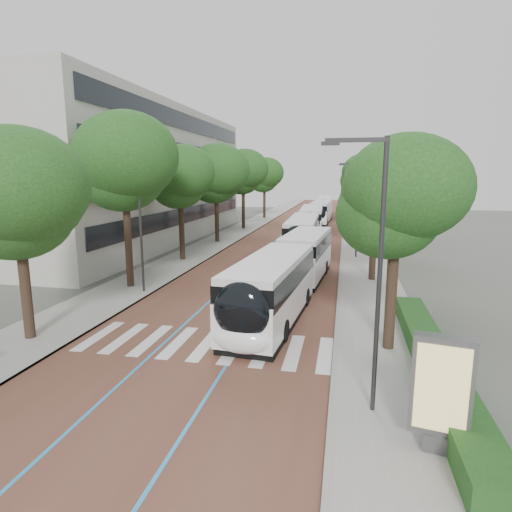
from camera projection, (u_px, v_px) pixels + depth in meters
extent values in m
plane|color=#51544C|center=(193.00, 354.00, 17.19)|extent=(160.00, 160.00, 0.00)
cube|color=brown|center=(299.00, 230.00, 55.66)|extent=(11.00, 140.00, 0.02)
cube|color=gray|center=(243.00, 228.00, 57.16)|extent=(4.00, 140.00, 0.12)
cube|color=gray|center=(358.00, 231.00, 54.14)|extent=(4.00, 140.00, 0.12)
cube|color=gray|center=(257.00, 229.00, 56.77)|extent=(0.20, 140.00, 0.14)
cube|color=gray|center=(343.00, 231.00, 54.52)|extent=(0.20, 140.00, 0.14)
cube|color=silver|center=(99.00, 335.00, 19.11)|extent=(0.55, 3.60, 0.01)
cube|color=silver|center=(125.00, 338.00, 18.86)|extent=(0.55, 3.60, 0.01)
cube|color=silver|center=(151.00, 340.00, 18.61)|extent=(0.55, 3.60, 0.01)
cube|color=silver|center=(178.00, 342.00, 18.36)|extent=(0.55, 3.60, 0.01)
cube|color=silver|center=(206.00, 344.00, 18.11)|extent=(0.55, 3.60, 0.01)
cube|color=silver|center=(235.00, 347.00, 17.86)|extent=(0.55, 3.60, 0.01)
cube|color=silver|center=(264.00, 349.00, 17.60)|extent=(0.55, 3.60, 0.01)
cube|color=silver|center=(294.00, 352.00, 17.35)|extent=(0.55, 3.60, 0.01)
cube|color=silver|center=(325.00, 354.00, 17.10)|extent=(0.55, 3.60, 0.01)
cube|color=#2A8ED3|center=(287.00, 230.00, 55.98)|extent=(0.12, 126.00, 0.01)
cube|color=#2A8ED3|center=(312.00, 231.00, 55.33)|extent=(0.12, 126.00, 0.01)
cube|color=#99978E|center=(111.00, 176.00, 46.74)|extent=(18.00, 40.00, 14.00)
cube|color=black|center=(190.00, 214.00, 45.66)|extent=(0.12, 38.00, 1.60)
cube|color=black|center=(190.00, 184.00, 45.06)|extent=(0.12, 38.00, 1.60)
cube|color=black|center=(189.00, 152.00, 44.47)|extent=(0.12, 38.00, 1.60)
cube|color=black|center=(188.00, 123.00, 43.91)|extent=(0.12, 38.00, 1.60)
cube|color=#163C15|center=(434.00, 362.00, 15.26)|extent=(1.20, 14.00, 0.80)
cylinder|color=#2E2F31|center=(379.00, 281.00, 12.17)|extent=(0.14, 0.14, 8.00)
cube|color=#2E2F31|center=(357.00, 140.00, 11.61)|extent=(1.70, 0.12, 0.12)
cube|color=#2E2F31|center=(330.00, 143.00, 11.76)|extent=(0.50, 0.20, 0.10)
cylinder|color=#2E2F31|center=(358.00, 211.00, 36.21)|extent=(0.14, 0.14, 8.00)
cube|color=#2E2F31|center=(350.00, 164.00, 35.65)|extent=(1.70, 0.12, 0.12)
cube|color=#2E2F31|center=(341.00, 165.00, 35.80)|extent=(0.50, 0.20, 0.10)
cylinder|color=#2E2F31|center=(141.00, 226.00, 25.34)|extent=(0.14, 0.14, 8.00)
cylinder|color=black|center=(26.00, 292.00, 18.30)|extent=(0.44, 0.44, 4.30)
ellipsoid|color=#194716|center=(16.00, 200.00, 17.57)|extent=(5.62, 5.62, 4.77)
cylinder|color=black|center=(129.00, 246.00, 26.85)|extent=(0.44, 0.44, 5.40)
ellipsoid|color=#194716|center=(124.00, 166.00, 25.94)|extent=(6.28, 6.28, 5.34)
cylinder|color=black|center=(182.00, 232.00, 35.57)|extent=(0.44, 0.44, 4.77)
ellipsoid|color=#194716|center=(180.00, 180.00, 34.76)|extent=(5.25, 5.25, 4.46)
cylinder|color=black|center=(217.00, 219.00, 45.17)|extent=(0.44, 0.44, 4.94)
ellipsoid|color=#194716|center=(216.00, 176.00, 44.33)|extent=(6.48, 6.48, 5.50)
cylinder|color=black|center=(243.00, 210.00, 56.69)|extent=(0.44, 0.44, 5.14)
ellipsoid|color=#194716|center=(243.00, 174.00, 55.82)|extent=(6.12, 6.12, 5.20)
cylinder|color=black|center=(264.00, 203.00, 71.14)|extent=(0.44, 0.44, 4.88)
ellipsoid|color=#194716|center=(264.00, 176.00, 70.31)|extent=(5.89, 5.89, 5.00)
cylinder|color=black|center=(391.00, 300.00, 17.17)|extent=(0.44, 0.44, 4.28)
ellipsoid|color=#194716|center=(397.00, 203.00, 16.44)|extent=(4.77, 4.77, 4.05)
cylinder|color=black|center=(373.00, 252.00, 28.74)|extent=(0.44, 0.44, 3.96)
ellipsoid|color=#194716|center=(376.00, 198.00, 28.07)|extent=(5.15, 5.15, 4.38)
cylinder|color=black|center=(365.00, 225.00, 42.16)|extent=(0.44, 0.44, 4.39)
ellipsoid|color=#194716|center=(367.00, 184.00, 41.42)|extent=(5.03, 5.03, 4.27)
cylinder|color=black|center=(360.00, 210.00, 57.50)|extent=(0.44, 0.44, 4.87)
ellipsoid|color=#194716|center=(362.00, 177.00, 56.68)|extent=(5.85, 5.85, 4.97)
cylinder|color=black|center=(293.00, 266.00, 25.43)|extent=(2.37, 1.09, 2.30)
cube|color=white|center=(272.00, 297.00, 20.70)|extent=(3.27, 9.54, 1.82)
cube|color=black|center=(272.00, 274.00, 20.48)|extent=(3.29, 9.35, 0.97)
cube|color=silver|center=(272.00, 261.00, 20.37)|extent=(3.20, 9.34, 0.31)
cube|color=black|center=(271.00, 319.00, 20.90)|extent=(3.19, 9.16, 0.35)
cube|color=white|center=(306.00, 261.00, 29.60)|extent=(3.13, 7.92, 1.82)
cube|color=black|center=(306.00, 244.00, 29.38)|extent=(3.16, 7.77, 0.97)
cube|color=silver|center=(306.00, 235.00, 29.26)|extent=(3.07, 7.76, 0.31)
cube|color=black|center=(305.00, 276.00, 29.80)|extent=(3.06, 7.61, 0.35)
ellipsoid|color=black|center=(242.00, 310.00, 16.29)|extent=(2.43, 1.29, 2.28)
ellipsoid|color=white|center=(242.00, 339.00, 16.46)|extent=(2.42, 1.19, 1.14)
cylinder|color=black|center=(234.00, 325.00, 19.01)|extent=(0.38, 1.02, 1.00)
cylinder|color=black|center=(284.00, 331.00, 18.37)|extent=(0.38, 1.02, 1.00)
cylinder|color=black|center=(294.00, 265.00, 31.63)|extent=(0.38, 1.02, 1.00)
cylinder|color=black|center=(325.00, 267.00, 30.99)|extent=(0.38, 1.02, 1.00)
cylinder|color=black|center=(266.00, 294.00, 24.06)|extent=(0.38, 1.02, 1.00)
cylinder|color=black|center=(306.00, 297.00, 23.42)|extent=(0.38, 1.02, 1.00)
cube|color=white|center=(303.00, 238.00, 40.03)|extent=(2.80, 12.06, 1.82)
cube|color=black|center=(303.00, 226.00, 39.82)|extent=(2.84, 11.82, 0.97)
cube|color=silver|center=(303.00, 219.00, 39.70)|extent=(2.75, 11.82, 0.31)
cube|color=black|center=(302.00, 250.00, 40.23)|extent=(2.74, 11.58, 0.35)
ellipsoid|color=black|center=(297.00, 240.00, 34.24)|extent=(2.38, 1.16, 2.28)
ellipsoid|color=white|center=(297.00, 254.00, 34.40)|extent=(2.37, 1.06, 1.14)
cylinder|color=black|center=(286.00, 253.00, 36.89)|extent=(0.33, 1.01, 1.00)
cylinder|color=black|center=(313.00, 253.00, 36.49)|extent=(0.33, 1.01, 1.00)
cylinder|color=black|center=(294.00, 240.00, 44.05)|extent=(0.33, 1.01, 1.00)
cylinder|color=black|center=(316.00, 241.00, 43.65)|extent=(0.33, 1.01, 1.00)
cube|color=white|center=(311.00, 223.00, 52.67)|extent=(3.04, 12.10, 1.82)
cube|color=black|center=(312.00, 214.00, 52.46)|extent=(3.07, 11.86, 0.97)
cube|color=silver|center=(312.00, 209.00, 52.34)|extent=(2.98, 11.86, 0.31)
cube|color=black|center=(311.00, 232.00, 52.88)|extent=(2.97, 11.62, 0.35)
ellipsoid|color=black|center=(310.00, 222.00, 46.86)|extent=(2.40, 1.20, 2.28)
ellipsoid|color=white|center=(309.00, 233.00, 47.03)|extent=(2.39, 1.10, 1.14)
cylinder|color=black|center=(300.00, 233.00, 49.50)|extent=(0.34, 1.01, 1.00)
cylinder|color=black|center=(320.00, 233.00, 49.15)|extent=(0.34, 1.01, 1.00)
cylinder|color=black|center=(304.00, 226.00, 56.68)|extent=(0.34, 1.01, 1.00)
cylinder|color=black|center=(321.00, 226.00, 56.32)|extent=(0.34, 1.01, 1.00)
cube|color=white|center=(321.00, 214.00, 64.59)|extent=(2.84, 12.07, 1.82)
cube|color=black|center=(321.00, 207.00, 64.37)|extent=(2.87, 11.83, 0.97)
cube|color=silver|center=(321.00, 202.00, 64.25)|extent=(2.79, 11.83, 0.31)
cube|color=black|center=(321.00, 221.00, 64.79)|extent=(2.78, 11.59, 0.35)
ellipsoid|color=black|center=(318.00, 213.00, 58.86)|extent=(2.38, 1.17, 2.28)
ellipsoid|color=white|center=(317.00, 221.00, 59.02)|extent=(2.38, 1.07, 1.14)
cylinder|color=black|center=(311.00, 222.00, 61.55)|extent=(0.33, 1.01, 1.00)
cylinder|color=black|center=(327.00, 222.00, 61.03)|extent=(0.33, 1.01, 1.00)
cylinder|color=black|center=(316.00, 217.00, 68.62)|extent=(0.33, 1.01, 1.00)
cylinder|color=black|center=(330.00, 217.00, 68.10)|extent=(0.33, 1.01, 1.00)
cube|color=white|center=(325.00, 208.00, 77.58)|extent=(2.78, 12.05, 1.82)
cube|color=black|center=(325.00, 201.00, 77.36)|extent=(2.81, 11.82, 0.97)
cube|color=silver|center=(325.00, 198.00, 77.24)|extent=(2.72, 11.81, 0.31)
cube|color=black|center=(325.00, 214.00, 77.78)|extent=(2.71, 11.57, 0.35)
ellipsoid|color=black|center=(324.00, 206.00, 71.79)|extent=(2.37, 1.15, 2.28)
ellipsoid|color=white|center=(324.00, 213.00, 71.95)|extent=(2.37, 1.05, 1.14)
cylinder|color=black|center=(318.00, 214.00, 74.44)|extent=(0.32, 1.01, 1.00)
cylinder|color=black|center=(331.00, 214.00, 74.04)|extent=(0.32, 1.01, 1.00)
cylinder|color=black|center=(319.00, 210.00, 81.59)|extent=(0.32, 1.01, 1.00)
cylinder|color=black|center=(331.00, 210.00, 81.19)|extent=(0.32, 1.01, 1.00)
cube|color=#59595B|center=(437.00, 440.00, 11.02)|extent=(0.77, 0.68, 0.45)
cube|color=#59595B|center=(441.00, 386.00, 10.74)|extent=(1.52, 0.67, 2.61)
cube|color=tan|center=(441.00, 389.00, 10.54)|extent=(1.23, 0.25, 2.27)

